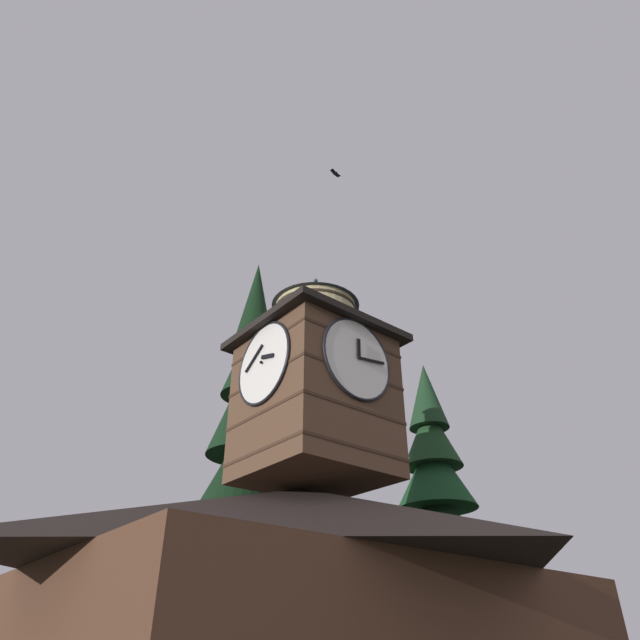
{
  "coord_description": "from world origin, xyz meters",
  "views": [
    {
      "loc": [
        11.31,
        13.47,
        1.84
      ],
      "look_at": [
        -0.19,
        -0.66,
        12.79
      ],
      "focal_mm": 32.2,
      "sensor_mm": 36.0,
      "label": 1
    }
  ],
  "objects_px": {
    "pine_tree_behind": "(242,508)",
    "moon": "(162,536)",
    "pine_tree_aside": "(441,543)",
    "clock_tower": "(315,383)",
    "flying_bird_high": "(335,173)",
    "building_main": "(300,601)"
  },
  "relations": [
    {
      "from": "pine_tree_behind",
      "to": "flying_bird_high",
      "type": "height_order",
      "value": "pine_tree_behind"
    },
    {
      "from": "pine_tree_aside",
      "to": "flying_bird_high",
      "type": "relative_size",
      "value": 29.3
    },
    {
      "from": "clock_tower",
      "to": "moon",
      "type": "bearing_deg",
      "value": -107.78
    },
    {
      "from": "clock_tower",
      "to": "building_main",
      "type": "bearing_deg",
      "value": -101.06
    },
    {
      "from": "building_main",
      "to": "flying_bird_high",
      "type": "height_order",
      "value": "flying_bird_high"
    },
    {
      "from": "clock_tower",
      "to": "flying_bird_high",
      "type": "relative_size",
      "value": 15.63
    },
    {
      "from": "pine_tree_aside",
      "to": "moon",
      "type": "distance_m",
      "value": 34.03
    },
    {
      "from": "pine_tree_behind",
      "to": "moon",
      "type": "xyz_separation_m",
      "value": [
        -11.03,
        -31.0,
        4.71
      ]
    },
    {
      "from": "pine_tree_aside",
      "to": "moon",
      "type": "relative_size",
      "value": 6.66
    },
    {
      "from": "pine_tree_behind",
      "to": "moon",
      "type": "bearing_deg",
      "value": -109.59
    },
    {
      "from": "pine_tree_behind",
      "to": "flying_bird_high",
      "type": "bearing_deg",
      "value": 79.05
    },
    {
      "from": "building_main",
      "to": "clock_tower",
      "type": "xyz_separation_m",
      "value": [
        0.17,
        0.88,
        6.61
      ]
    },
    {
      "from": "moon",
      "to": "flying_bird_high",
      "type": "bearing_deg",
      "value": 71.99
    },
    {
      "from": "building_main",
      "to": "flying_bird_high",
      "type": "relative_size",
      "value": 30.49
    },
    {
      "from": "pine_tree_behind",
      "to": "pine_tree_aside",
      "type": "height_order",
      "value": "pine_tree_behind"
    },
    {
      "from": "clock_tower",
      "to": "pine_tree_behind",
      "type": "bearing_deg",
      "value": -95.72
    },
    {
      "from": "pine_tree_aside",
      "to": "clock_tower",
      "type": "bearing_deg",
      "value": 15.73
    },
    {
      "from": "flying_bird_high",
      "to": "clock_tower",
      "type": "bearing_deg",
      "value": -111.59
    },
    {
      "from": "pine_tree_behind",
      "to": "pine_tree_aside",
      "type": "xyz_separation_m",
      "value": [
        -8.22,
        2.49,
        -0.66
      ]
    },
    {
      "from": "moon",
      "to": "clock_tower",
      "type": "bearing_deg",
      "value": 72.22
    },
    {
      "from": "flying_bird_high",
      "to": "pine_tree_aside",
      "type": "bearing_deg",
      "value": -153.79
    },
    {
      "from": "building_main",
      "to": "pine_tree_behind",
      "type": "height_order",
      "value": "pine_tree_behind"
    }
  ]
}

